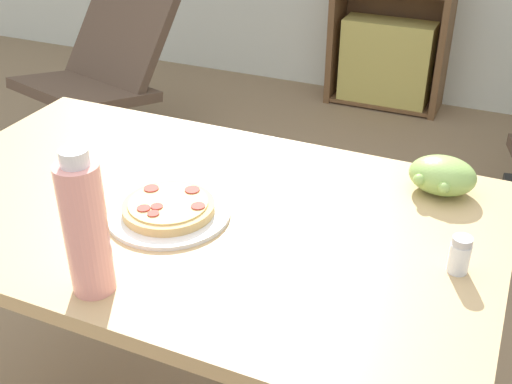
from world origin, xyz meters
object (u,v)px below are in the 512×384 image
object	(u,v)px
drink_bottle	(85,227)
lounge_chair_near	(105,96)
pizza_on_plate	(169,210)
grape_bunch	(442,176)
salt_shaker	(460,255)

from	to	relation	value
drink_bottle	lounge_chair_near	size ratio (longest dim) A/B	0.32
pizza_on_plate	drink_bottle	bearing A→B (deg)	-89.99
pizza_on_plate	grape_bunch	xyz separation A→B (m)	(0.52, 0.34, 0.03)
pizza_on_plate	drink_bottle	world-z (taller)	drink_bottle
salt_shaker	pizza_on_plate	bearing A→B (deg)	-175.17
lounge_chair_near	pizza_on_plate	bearing A→B (deg)	-33.71
drink_bottle	lounge_chair_near	bearing A→B (deg)	126.17
drink_bottle	grape_bunch	bearing A→B (deg)	49.37
drink_bottle	pizza_on_plate	bearing A→B (deg)	90.01
pizza_on_plate	lounge_chair_near	world-z (taller)	lounge_chair_near
drink_bottle	salt_shaker	distance (m)	0.69
grape_bunch	drink_bottle	bearing A→B (deg)	-130.63
grape_bunch	salt_shaker	bearing A→B (deg)	-74.19
pizza_on_plate	grape_bunch	world-z (taller)	grape_bunch
drink_bottle	lounge_chair_near	distance (m)	2.24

